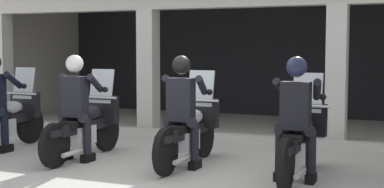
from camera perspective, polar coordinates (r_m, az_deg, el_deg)
The scene contains 10 objects.
ground_plane at distance 10.65m, azimuth 5.26°, elevation -4.40°, with size 80.00×80.00×0.00m, color #A8A59E.
station_building at distance 12.62m, azimuth 7.51°, elevation 5.99°, with size 12.27×4.11×3.04m.
kerb_strip at distance 10.27m, azimuth 3.61°, elevation -4.39°, with size 11.77×0.24×0.12m, color #B7B5AD.
motorcycle_far_left at distance 9.87m, azimuth -18.25°, elevation -2.42°, with size 0.62×2.04×1.35m.
motorcycle_left at distance 8.77m, azimuth -10.64°, elevation -3.14°, with size 0.62×2.04×1.35m.
police_officer_left at distance 8.49m, azimuth -11.74°, elevation -0.45°, with size 0.63×0.61×1.58m.
motorcycle_center at distance 8.14m, azimuth -0.22°, elevation -3.67°, with size 0.62×2.04×1.35m.
police_officer_center at distance 7.83m, azimuth -1.04°, elevation -0.78°, with size 0.63×0.61×1.58m.
motorcycle_right at distance 7.48m, azimuth 10.97°, elevation -4.51°, with size 0.62×2.04×1.35m.
police_officer_right at distance 7.15m, azimuth 10.56°, elevation -1.40°, with size 0.63×0.61×1.58m.
Camera 1 is at (3.13, -7.04, 1.70)m, focal length 52.44 mm.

